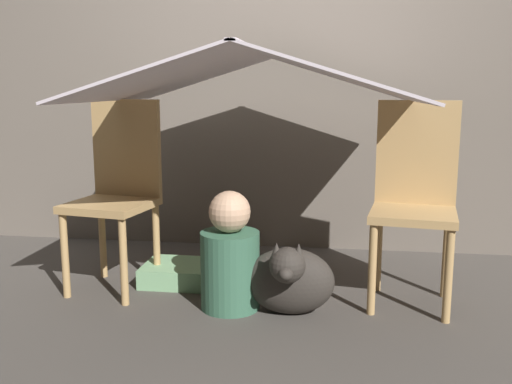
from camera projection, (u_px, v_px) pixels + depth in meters
ground_plane at (251, 309)px, 2.61m from camera, size 8.80×8.80×0.00m
wall_back at (278, 46)px, 3.44m from camera, size 7.00×0.05×2.50m
chair_left at (118, 187)px, 2.84m from camera, size 0.44×0.44×0.94m
chair_right at (414, 195)px, 2.64m from camera, size 0.43×0.43×0.94m
sheet_canopy at (256, 75)px, 2.57m from camera, size 1.45×1.26×0.23m
person_front at (230, 258)px, 2.59m from camera, size 0.27×0.27×0.55m
dog at (290, 279)px, 2.52m from camera, size 0.40×0.36×0.37m
floor_cushion at (181, 273)px, 2.96m from camera, size 0.38×0.30×0.10m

